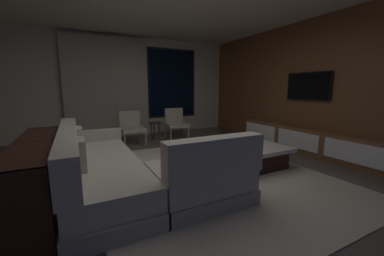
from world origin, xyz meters
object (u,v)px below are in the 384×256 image
(accent_chair_near_window, at_px, (176,122))
(book_stack_on_coffee_table, at_px, (243,142))
(console_table_behind_couch, at_px, (37,170))
(mounted_tv, at_px, (308,86))
(accent_chair_by_curtain, at_px, (131,126))
(coffee_table, at_px, (245,154))
(side_stool, at_px, (155,126))
(sectional_couch, at_px, (125,171))
(media_console, at_px, (306,141))

(accent_chair_near_window, bearing_deg, book_stack_on_coffee_table, -87.36)
(accent_chair_near_window, height_order, console_table_behind_couch, accent_chair_near_window)
(mounted_tv, bearing_deg, accent_chair_by_curtain, 144.83)
(coffee_table, height_order, side_stool, side_stool)
(accent_chair_near_window, xyz_separation_m, side_stool, (-0.59, -0.05, -0.06))
(mounted_tv, relative_size, console_table_behind_couch, 0.47)
(accent_chair_by_curtain, distance_m, mounted_tv, 3.98)
(sectional_couch, height_order, accent_chair_near_window, sectional_couch)
(accent_chair_by_curtain, xyz_separation_m, side_stool, (0.61, 0.08, -0.06))
(sectional_couch, xyz_separation_m, book_stack_on_coffee_table, (1.99, 0.15, 0.13))
(sectional_couch, xyz_separation_m, console_table_behind_couch, (-0.91, 0.13, 0.13))
(console_table_behind_couch, bearing_deg, accent_chair_near_window, 43.12)
(media_console, relative_size, mounted_tv, 3.15)
(coffee_table, distance_m, media_console, 1.61)
(book_stack_on_coffee_table, bearing_deg, media_console, 0.87)
(console_table_behind_couch, bearing_deg, side_stool, 49.32)
(accent_chair_by_curtain, bearing_deg, side_stool, 7.55)
(side_stool, height_order, console_table_behind_couch, console_table_behind_couch)
(media_console, relative_size, console_table_behind_couch, 1.48)
(sectional_couch, relative_size, side_stool, 5.43)
(media_console, bearing_deg, book_stack_on_coffee_table, -179.13)
(sectional_couch, relative_size, accent_chair_near_window, 3.21)
(accent_chair_near_window, xyz_separation_m, mounted_tv, (1.97, -2.36, 0.92))
(sectional_couch, distance_m, console_table_behind_couch, 0.93)
(book_stack_on_coffee_table, bearing_deg, sectional_couch, -175.59)
(media_console, bearing_deg, accent_chair_near_window, 124.92)
(console_table_behind_couch, bearing_deg, media_console, 0.62)
(book_stack_on_coffee_table, xyz_separation_m, mounted_tv, (1.85, 0.22, 0.93))
(side_stool, bearing_deg, sectional_couch, -115.58)
(accent_chair_near_window, xyz_separation_m, accent_chair_by_curtain, (-1.20, -0.13, 0.00))
(book_stack_on_coffee_table, distance_m, side_stool, 2.63)
(accent_chair_near_window, relative_size, accent_chair_by_curtain, 1.00)
(sectional_couch, bearing_deg, accent_chair_near_window, 55.63)
(accent_chair_by_curtain, xyz_separation_m, media_console, (2.98, -2.43, -0.18))
(book_stack_on_coffee_table, xyz_separation_m, console_table_behind_couch, (-2.90, -0.02, 0.00))
(sectional_couch, bearing_deg, media_console, 2.80)
(coffee_table, height_order, mounted_tv, mounted_tv)
(coffee_table, relative_size, book_stack_on_coffee_table, 3.76)
(accent_chair_near_window, bearing_deg, side_stool, -175.26)
(book_stack_on_coffee_table, distance_m, media_console, 1.68)
(coffee_table, relative_size, console_table_behind_couch, 0.55)
(coffee_table, relative_size, side_stool, 2.52)
(sectional_couch, xyz_separation_m, accent_chair_near_window, (1.87, 2.74, 0.14))
(book_stack_on_coffee_table, height_order, side_stool, book_stack_on_coffee_table)
(coffee_table, relative_size, accent_chair_by_curtain, 1.49)
(coffee_table, bearing_deg, sectional_couch, -175.73)
(sectional_couch, distance_m, coffee_table, 2.05)
(side_stool, distance_m, mounted_tv, 3.58)
(accent_chair_by_curtain, bearing_deg, accent_chair_near_window, 6.18)
(side_stool, relative_size, mounted_tv, 0.47)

